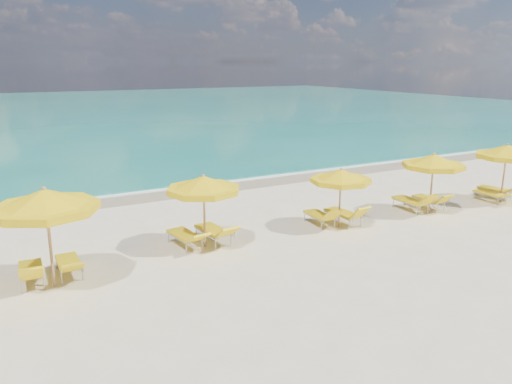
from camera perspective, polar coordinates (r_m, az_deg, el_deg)
name	(u,v)px	position (r m, az deg, el deg)	size (l,w,h in m)	color
ground_plane	(278,238)	(16.20, 2.51, -5.30)	(120.00, 120.00, 0.00)	beige
ocean	(65,112)	(61.83, -21.01, 8.57)	(120.00, 80.00, 0.30)	#147461
wet_sand_band	(194,189)	(22.61, -7.07, 0.39)	(120.00, 2.60, 0.01)	tan
foam_line	(188,185)	(23.33, -7.78, 0.82)	(120.00, 1.20, 0.03)	white
whitecap_near	(31,164)	(30.64, -24.31, 2.96)	(14.00, 0.36, 0.05)	white
whitecap_far	(212,132)	(40.69, -5.04, 6.79)	(18.00, 0.30, 0.05)	white
umbrella_2	(45,202)	(13.16, -22.94, -1.03)	(2.81, 2.81, 2.62)	tan
umbrella_3	(204,185)	(14.99, -6.02, 0.80)	(2.50, 2.50, 2.29)	tan
umbrella_4	(341,177)	(17.00, 9.67, 1.75)	(2.39, 2.39, 2.10)	tan
umbrella_5	(434,162)	(19.52, 19.64, 3.29)	(2.61, 2.61, 2.30)	tan
umbrella_6	(507,152)	(22.26, 26.73, 4.09)	(2.85, 2.85, 2.40)	tan
lounger_2_left	(32,276)	(14.18, -24.27, -8.70)	(0.64, 1.72, 0.83)	#A5A8AD
lounger_2_right	(69,268)	(14.32, -20.57, -8.13)	(0.60, 1.73, 0.73)	#A5A8AD
lounger_3_left	(186,240)	(15.55, -8.06, -5.44)	(0.83, 1.89, 0.74)	#A5A8AD
lounger_3_right	(214,235)	(15.83, -4.82, -4.95)	(0.82, 1.93, 0.81)	#A5A8AD
lounger_4_left	(320,219)	(17.52, 7.30, -3.12)	(0.66, 1.70, 0.80)	#A5A8AD
lounger_4_right	(344,217)	(17.81, 9.99, -2.88)	(0.77, 1.81, 0.87)	#A5A8AD
lounger_5_left	(411,205)	(19.92, 17.31, -1.43)	(0.68, 1.84, 0.91)	#A5A8AD
lounger_5_right	(429,203)	(20.59, 19.20, -1.15)	(0.63, 1.69, 0.77)	#A5A8AD
lounger_6_left	(491,197)	(22.41, 25.24, -0.52)	(0.58, 1.73, 0.64)	#A5A8AD
lounger_6_right	(495,192)	(23.24, 25.69, -0.05)	(0.85, 1.76, 0.75)	#A5A8AD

